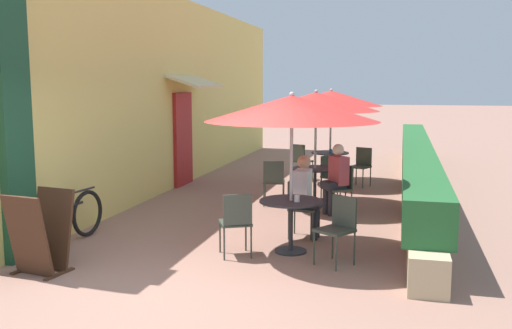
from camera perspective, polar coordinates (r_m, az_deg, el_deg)
The scene contains 24 objects.
ground_plane at distance 6.57m, azimuth -8.31°, elevation -12.41°, with size 120.00×120.00×0.00m, color #936B5B.
cafe_facade_wall at distance 13.57m, azimuth -7.09°, elevation 7.15°, with size 0.98×14.19×4.20m.
planter_hedge at distance 12.79m, azimuth 15.76°, elevation -0.13°, with size 0.60×13.19×1.01m.
patio_table_near at distance 7.80m, azimuth 3.51°, elevation -4.83°, with size 0.86×0.86×0.72m.
patio_umbrella_near at distance 7.61m, azimuth 3.60°, elevation 5.62°, with size 2.34×2.34×2.19m.
cafe_chair_near_left at distance 7.37m, azimuth 8.26°, elevation -5.94°, with size 0.55×0.55×0.87m.
cafe_chair_near_right at distance 8.56m, azimuth 4.28°, elevation -3.91°, with size 0.42×0.42×0.87m.
seated_patron_near_right at distance 8.50m, azimuth 5.03°, elevation -2.83°, with size 0.42×0.35×1.25m.
cafe_chair_near_back at distance 7.57m, azimuth -1.99°, elevation -5.49°, with size 0.54×0.54×0.87m.
coffee_cup_near at distance 7.66m, azimuth 4.12°, elevation -3.42°, with size 0.07×0.07×0.09m.
patio_table_mid at distance 10.79m, azimuth 5.92°, elevation -1.26°, with size 0.86×0.86×0.72m.
patio_umbrella_mid at distance 10.66m, azimuth 6.03°, elevation 6.28°, with size 2.34×2.34×2.19m.
cafe_chair_mid_left at distance 10.20m, azimuth 8.52°, elevation -2.04°, with size 0.56×0.56×0.87m.
seated_patron_mid_left at distance 10.11m, azimuth 8.01°, elevation -1.14°, with size 0.51×0.50×1.25m.
cafe_chair_mid_right at distance 11.51m, azimuth 7.44°, elevation -0.87°, with size 0.51×0.51×0.87m.
cafe_chair_mid_back at distance 10.74m, azimuth 1.80°, elevation -1.45°, with size 0.46×0.46×0.87m.
coffee_cup_mid at distance 10.79m, azimuth 5.11°, elevation -0.08°, with size 0.07×0.07×0.09m.
patio_table_far at distance 13.32m, azimuth 7.41°, elevation 0.49°, with size 0.86×0.86×0.72m.
patio_umbrella_far at distance 13.21m, azimuth 7.52°, elevation 6.59°, with size 2.34×2.34×2.19m.
cafe_chair_far_left at distance 13.67m, azimuth 4.47°, elevation 0.58°, with size 0.53×0.53×0.87m.
cafe_chair_far_right at distance 13.02m, azimuth 10.50°, elevation 0.09°, with size 0.53×0.53×0.87m.
coffee_cup_far at distance 13.20m, azimuth 7.47°, elevation 1.37°, with size 0.07×0.07×0.09m.
bicycle_leaning at distance 8.59m, azimuth -18.63°, elevation -5.30°, with size 0.23×1.76×0.80m.
menu_board at distance 7.44m, azimuth -20.75°, elevation -6.41°, with size 0.66×0.72×1.00m.
Camera 1 is at (2.41, -5.67, 2.29)m, focal length 40.00 mm.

